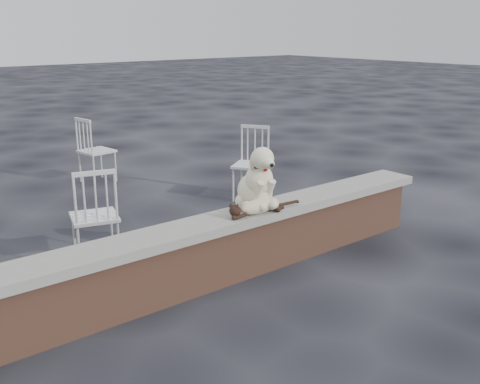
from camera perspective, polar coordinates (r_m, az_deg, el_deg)
ground at (r=4.79m, az=-7.74°, el=-10.68°), size 60.00×60.00×0.00m
brick_wall at (r=4.68m, az=-7.86°, el=-7.96°), size 6.00×0.30×0.50m
capstone at (r=4.57m, az=-8.00°, el=-4.64°), size 6.20×0.40×0.08m
dog at (r=5.07m, az=1.53°, el=1.63°), size 0.47×0.57×0.59m
cat at (r=4.97m, az=1.93°, el=-1.32°), size 0.91×0.36×0.15m
chair_c at (r=5.47m, az=-14.51°, el=-2.25°), size 0.69×0.69×0.94m
chair_e at (r=8.37m, az=-14.29°, el=4.15°), size 0.64×0.64×0.94m
chair_d at (r=7.27m, az=1.10°, el=2.87°), size 0.78×0.78×0.94m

